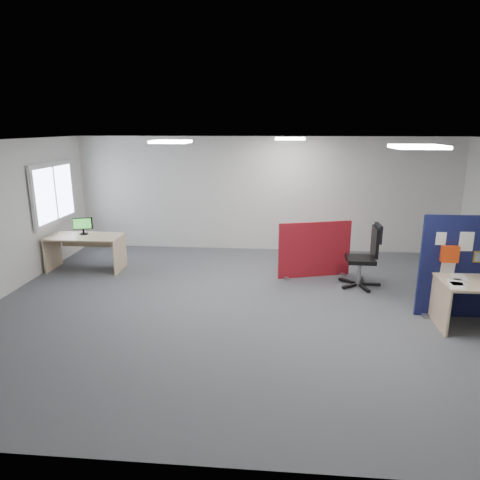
# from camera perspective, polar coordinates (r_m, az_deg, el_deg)

# --- Properties ---
(floor) EXTENTS (9.00, 9.00, 0.00)m
(floor) POSITION_cam_1_polar(r_m,az_deg,el_deg) (7.22, 2.49, -8.92)
(floor) COLOR #4C4E53
(floor) RESTS_ON ground
(ceiling) EXTENTS (9.00, 7.00, 0.02)m
(ceiling) POSITION_cam_1_polar(r_m,az_deg,el_deg) (6.61, 2.76, 13.03)
(ceiling) COLOR white
(ceiling) RESTS_ON wall_back
(wall_back) EXTENTS (9.00, 0.02, 2.70)m
(wall_back) POSITION_cam_1_polar(r_m,az_deg,el_deg) (10.22, 3.47, 6.08)
(wall_back) COLOR silver
(wall_back) RESTS_ON floor
(wall_front) EXTENTS (9.00, 0.02, 2.70)m
(wall_front) POSITION_cam_1_polar(r_m,az_deg,el_deg) (3.48, 0.09, -11.79)
(wall_front) COLOR silver
(wall_front) RESTS_ON floor
(window) EXTENTS (0.06, 1.70, 1.30)m
(window) POSITION_cam_1_polar(r_m,az_deg,el_deg) (9.90, -23.55, 5.75)
(window) COLOR white
(window) RESTS_ON wall_left
(ceiling_lights) EXTENTS (4.10, 4.10, 0.04)m
(ceiling_lights) POSITION_cam_1_polar(r_m,az_deg,el_deg) (7.27, 5.67, 12.91)
(ceiling_lights) COLOR white
(ceiling_lights) RESTS_ON ceiling
(red_divider) EXTENTS (1.44, 0.47, 1.11)m
(red_divider) POSITION_cam_1_polar(r_m,az_deg,el_deg) (8.59, 9.92, -1.34)
(red_divider) COLOR maroon
(red_divider) RESTS_ON floor
(second_desk) EXTENTS (1.51, 0.76, 0.73)m
(second_desk) POSITION_cam_1_polar(r_m,az_deg,el_deg) (9.46, -19.84, -0.49)
(second_desk) COLOR #D5AE89
(second_desk) RESTS_ON floor
(monitor_second) EXTENTS (0.38, 0.18, 0.36)m
(monitor_second) POSITION_cam_1_polar(r_m,az_deg,el_deg) (9.47, -20.21, 1.87)
(monitor_second) COLOR black
(monitor_second) RESTS_ON second_desk
(office_chair) EXTENTS (0.75, 0.79, 1.18)m
(office_chair) POSITION_cam_1_polar(r_m,az_deg,el_deg) (8.23, 16.64, -1.56)
(office_chair) COLOR black
(office_chair) RESTS_ON floor
(desk_papers) EXTENTS (1.43, 0.73, 0.00)m
(desk_papers) POSITION_cam_1_polar(r_m,az_deg,el_deg) (7.07, 29.21, -5.05)
(desk_papers) COLOR white
(desk_papers) RESTS_ON main_desk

